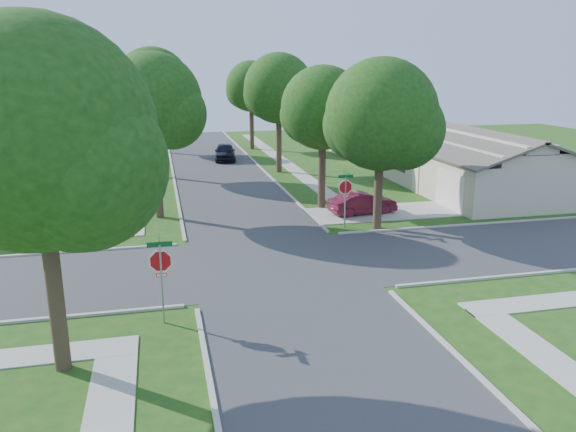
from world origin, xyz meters
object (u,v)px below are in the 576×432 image
Objects in this scene: stop_sign_ne at (345,190)px; tree_e_near at (324,112)px; tree_sw_corner at (41,145)px; car_driveway at (363,203)px; stop_sign_sw at (161,265)px; car_curb_west at (179,132)px; tree_w_far at (154,95)px; tree_w_near at (154,106)px; tree_ne_corner at (382,120)px; tree_e_far at (252,89)px; house_ne_far at (375,137)px; house_nw_far at (27,143)px; car_curb_east at (225,152)px; tree_w_mid at (154,90)px; house_ne_near at (476,169)px; tree_e_mid at (279,92)px.

tree_e_near is (0.05, 4.31, 3.61)m from stop_sign_ne.
car_driveway is at bearing 45.16° from tree_sw_corner.
car_curb_west is (2.52, 49.78, -1.41)m from stop_sign_sw.
stop_sign_ne is at bearing -72.30° from tree_w_far.
tree_ne_corner is at bearing -23.56° from tree_w_near.
tree_e_far is at bearing 89.90° from stop_sign_ne.
car_curb_west is at bearing 87.10° from stop_sign_sw.
house_ne_far is 24.29m from car_curb_west.
house_nw_far is (-31.98, 3.00, 0.00)m from house_ne_far.
tree_e_near is at bearing 97.06° from car_curb_west.
tree_w_near is 2.03× the size of car_curb_east.
stop_sign_sw is at bearing -135.00° from stop_sign_ne.
stop_sign_ne reaches higher than car_curb_east.
tree_w_near is 0.94× the size of tree_w_mid.
tree_e_near is 0.61× the size of house_nw_far.
tree_w_far is 29.55m from car_driveway.
house_ne_near is (11.24, -23.01, -4.46)m from tree_e_far.
tree_w_far is at bearing 107.70° from stop_sign_ne.
house_nw_far is at bearing 34.41° from car_driveway.
tree_e_near reaches higher than car_driveway.
tree_w_mid is 16.56m from house_nw_far.
car_driveway is 38.97m from car_curb_west.
car_curb_east is (17.19, -4.36, -0.76)m from house_nw_far.
tree_w_mid is (-9.39, 12.00, 0.85)m from tree_e_near.
tree_sw_corner is (-12.19, -16.00, 0.62)m from tree_e_near.
house_ne_near is (20.63, -10.01, -4.97)m from tree_w_mid.
tree_e_far is 21.31m from house_nw_far.
tree_sw_corner reaches higher than house_nw_far.
car_curb_west is (-18.17, 34.09, -0.90)m from house_ne_near.
tree_w_mid is 1.00× the size of tree_sw_corner.
tree_w_far reaches higher than stop_sign_ne.
car_curb_east is (-3.55, 18.63, -4.89)m from tree_e_near.
tree_w_mid is at bearing 119.80° from stop_sign_ne.
car_curb_west is (2.47, 11.08, -4.89)m from tree_w_far.
tree_w_far is 0.84× the size of tree_sw_corner.
stop_sign_sw is 13.29m from stop_sign_ne.
tree_e_near is 0.87× the size of tree_w_mid.
tree_e_far is 8.97m from car_curb_east.
house_nw_far is (-20.74, 22.99, -4.13)m from tree_e_near.
tree_e_mid is 30.54m from tree_sw_corner.
stop_sign_sw is at bearing -90.07° from tree_w_far.
tree_e_far reaches higher than tree_e_near.
house_ne_far is (11.29, 24.30, -0.51)m from stop_sign_ne.
tree_ne_corner is at bearing 39.07° from tree_sw_corner.
car_curb_west is (2.46, 36.08, -5.50)m from tree_w_near.
car_curb_west is at bearing 99.67° from stop_sign_ne.
stop_sign_ne is (9.40, 9.40, 0.00)m from stop_sign_sw.
tree_sw_corner is (-2.80, -28.00, -0.23)m from tree_w_mid.
tree_ne_corner is at bearing 167.64° from car_driveway.
house_ne_near is 1.00× the size of house_ne_far.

